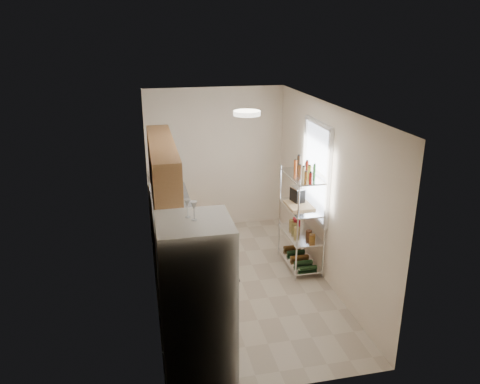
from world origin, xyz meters
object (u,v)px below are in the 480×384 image
at_px(frying_pan_large, 166,206).
at_px(refrigerator, 197,301).
at_px(espresso_machine, 297,195).
at_px(cutting_board, 299,205).
at_px(rice_cooker, 175,214).

bearing_deg(frying_pan_large, refrigerator, -104.46).
xyz_separation_m(refrigerator, espresso_machine, (1.85, 2.23, 0.24)).
height_order(refrigerator, cutting_board, refrigerator).
distance_m(refrigerator, cutting_board, 2.79).
bearing_deg(espresso_machine, cutting_board, -107.89).
bearing_deg(refrigerator, cutting_board, 48.82).
xyz_separation_m(frying_pan_large, espresso_machine, (1.97, -0.54, 0.22)).
xyz_separation_m(rice_cooker, espresso_machine, (1.89, 0.03, 0.13)).
height_order(rice_cooker, cutting_board, rice_cooker).
relative_size(refrigerator, rice_cooker, 6.71).
bearing_deg(frying_pan_large, rice_cooker, -98.56).
xyz_separation_m(cutting_board, espresso_machine, (0.01, 0.13, 0.11)).
bearing_deg(rice_cooker, cutting_board, -3.10).
bearing_deg(rice_cooker, refrigerator, -89.00).
distance_m(rice_cooker, frying_pan_large, 0.58).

